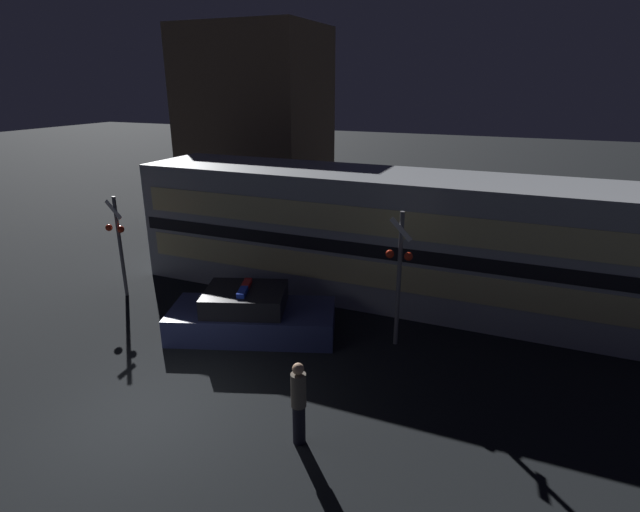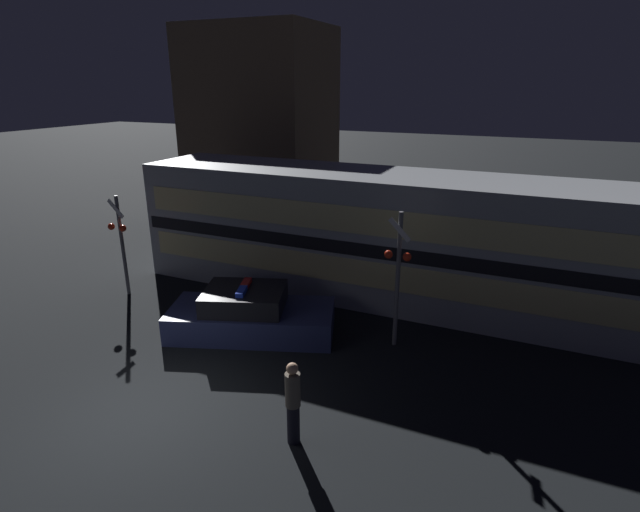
# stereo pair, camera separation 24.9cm
# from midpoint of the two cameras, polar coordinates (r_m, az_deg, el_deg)

# --- Properties ---
(ground_plane) EXTENTS (120.00, 120.00, 0.00)m
(ground_plane) POSITION_cam_midpoint_polar(r_m,az_deg,el_deg) (11.23, -19.44, -16.89)
(ground_plane) COLOR black
(train) EXTENTS (15.48, 3.07, 3.86)m
(train) POSITION_cam_midpoint_polar(r_m,az_deg,el_deg) (15.52, 7.24, 2.31)
(train) COLOR #999EA5
(train) RESTS_ON ground_plane
(police_car) EXTENTS (4.72, 3.22, 1.39)m
(police_car) POSITION_cam_midpoint_polar(r_m,az_deg,el_deg) (13.54, -7.45, -6.74)
(police_car) COLOR navy
(police_car) RESTS_ON ground_plane
(pedestrian) EXTENTS (0.28, 0.28, 1.69)m
(pedestrian) POSITION_cam_midpoint_polar(r_m,az_deg,el_deg) (9.53, -2.33, -16.38)
(pedestrian) COLOR black
(pedestrian) RESTS_ON ground_plane
(crossing_signal_near) EXTENTS (0.67, 0.28, 3.53)m
(crossing_signal_near) POSITION_cam_midpoint_polar(r_m,az_deg,el_deg) (12.38, 9.44, -1.80)
(crossing_signal_near) COLOR slate
(crossing_signal_near) RESTS_ON ground_plane
(crossing_signal_far) EXTENTS (0.67, 0.28, 3.20)m
(crossing_signal_far) POSITION_cam_midpoint_polar(r_m,az_deg,el_deg) (16.49, -21.43, 1.82)
(crossing_signal_far) COLOR slate
(crossing_signal_far) RESTS_ON ground_plane
(building_left) EXTENTS (6.59, 5.31, 9.04)m
(building_left) POSITION_cam_midpoint_polar(r_m,az_deg,el_deg) (26.58, -6.52, 15.07)
(building_left) COLOR brown
(building_left) RESTS_ON ground_plane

